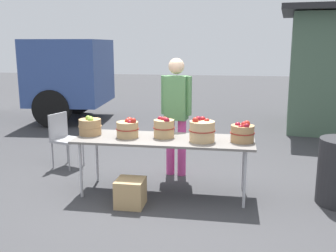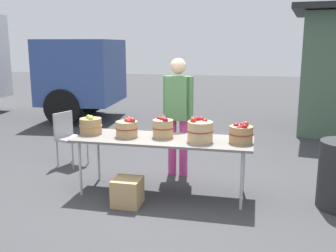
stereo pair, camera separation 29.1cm
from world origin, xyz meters
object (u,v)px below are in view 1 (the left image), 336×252
(apple_basket_red_2, at_px, (202,131))
(apple_basket_red_3, at_px, (242,133))
(apple_basket_green_0, at_px, (90,126))
(apple_basket_red_0, at_px, (128,128))
(market_table, at_px, (164,141))
(vendor_adult, at_px, (176,108))
(folding_chair, at_px, (64,135))
(apple_basket_red_1, at_px, (164,128))
(produce_crate, at_px, (130,193))

(apple_basket_red_2, relative_size, apple_basket_red_3, 1.09)
(apple_basket_green_0, distance_m, apple_basket_red_3, 2.00)
(apple_basket_green_0, height_order, apple_basket_red_3, apple_basket_red_3)
(apple_basket_red_0, distance_m, apple_basket_red_2, 0.97)
(apple_basket_green_0, bearing_deg, apple_basket_red_3, -1.58)
(market_table, relative_size, vendor_adult, 1.32)
(apple_basket_red_3, height_order, folding_chair, apple_basket_red_3)
(apple_basket_green_0, relative_size, apple_basket_red_3, 1.02)
(vendor_adult, bearing_deg, apple_basket_red_0, 64.27)
(apple_basket_red_1, relative_size, vendor_adult, 0.16)
(apple_basket_red_1, relative_size, apple_basket_red_3, 0.93)
(apple_basket_red_1, xyz_separation_m, apple_basket_red_2, (0.50, -0.12, 0.01))
(apple_basket_red_2, height_order, produce_crate, apple_basket_red_2)
(apple_basket_red_1, bearing_deg, produce_crate, -121.59)
(apple_basket_red_1, height_order, produce_crate, apple_basket_red_1)
(apple_basket_red_1, relative_size, folding_chair, 0.33)
(apple_basket_red_0, bearing_deg, folding_chair, 145.42)
(apple_basket_red_3, distance_m, produce_crate, 1.56)
(produce_crate, bearing_deg, vendor_adult, 73.34)
(market_table, bearing_deg, apple_basket_red_1, 101.53)
(apple_basket_green_0, xyz_separation_m, apple_basket_red_2, (1.51, -0.11, 0.02))
(apple_basket_green_0, bearing_deg, apple_basket_red_0, -6.03)
(market_table, relative_size, apple_basket_red_3, 7.50)
(apple_basket_green_0, relative_size, apple_basket_red_2, 0.94)
(apple_basket_green_0, bearing_deg, apple_basket_red_1, 0.72)
(apple_basket_red_1, bearing_deg, vendor_adult, 85.92)
(market_table, distance_m, apple_basket_red_0, 0.50)
(apple_basket_red_2, xyz_separation_m, folding_chair, (-2.29, 0.96, -0.38))
(apple_basket_green_0, xyz_separation_m, apple_basket_red_0, (0.54, -0.06, -0.00))
(apple_basket_red_2, xyz_separation_m, produce_crate, (-0.83, -0.40, -0.72))
(market_table, xyz_separation_m, produce_crate, (-0.33, -0.47, -0.54))
(apple_basket_red_0, xyz_separation_m, apple_basket_red_1, (0.47, 0.07, 0.01))
(folding_chair, distance_m, produce_crate, 2.03)
(apple_basket_green_0, height_order, vendor_adult, vendor_adult)
(market_table, height_order, apple_basket_red_2, apple_basket_red_2)
(apple_basket_red_3, bearing_deg, folding_chair, 161.98)
(market_table, xyz_separation_m, apple_basket_red_0, (-0.48, -0.02, 0.16))
(market_table, height_order, apple_basket_red_3, apple_basket_red_3)
(apple_basket_red_1, distance_m, apple_basket_red_2, 0.52)
(apple_basket_red_2, distance_m, folding_chair, 2.51)
(market_table, height_order, produce_crate, market_table)
(market_table, distance_m, apple_basket_red_3, 1.00)
(market_table, height_order, folding_chair, folding_chair)
(apple_basket_red_0, height_order, apple_basket_red_1, apple_basket_red_1)
(apple_basket_green_0, distance_m, produce_crate, 1.10)
(vendor_adult, relative_size, folding_chair, 2.03)
(apple_basket_red_0, xyz_separation_m, folding_chair, (-1.32, 0.91, -0.36))
(apple_basket_red_0, bearing_deg, market_table, 2.11)
(apple_basket_red_0, height_order, apple_basket_red_3, apple_basket_red_3)
(market_table, relative_size, apple_basket_red_2, 6.89)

